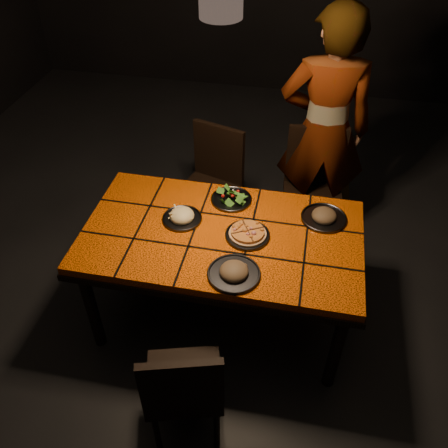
% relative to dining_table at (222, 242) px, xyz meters
% --- Properties ---
extents(room_shell, '(6.04, 7.04, 3.08)m').
position_rel_dining_table_xyz_m(room_shell, '(0.00, 0.00, 0.83)').
color(room_shell, black).
rests_on(room_shell, ground).
extents(dining_table, '(1.62, 0.92, 0.75)m').
position_rel_dining_table_xyz_m(dining_table, '(0.00, 0.00, 0.00)').
color(dining_table, '#FF5E08').
rests_on(dining_table, ground).
extents(chair_near, '(0.47, 0.47, 0.83)m').
position_rel_dining_table_xyz_m(chair_near, '(-0.02, -0.84, -0.19)').
color(chair_near, black).
rests_on(chair_near, ground).
extents(chair_far_left, '(0.51, 0.51, 0.90)m').
position_rel_dining_table_xyz_m(chair_far_left, '(-0.24, 0.83, -0.16)').
color(chair_far_left, black).
rests_on(chair_far_left, ground).
extents(chair_far_right, '(0.46, 0.46, 0.93)m').
position_rel_dining_table_xyz_m(chair_far_right, '(0.50, 0.89, -0.14)').
color(chair_far_right, black).
rests_on(chair_far_right, ground).
extents(diner, '(0.68, 0.48, 1.77)m').
position_rel_dining_table_xyz_m(diner, '(0.52, 1.03, 0.22)').
color(diner, brown).
rests_on(diner, ground).
extents(plate_pizza, '(0.29, 0.29, 0.04)m').
position_rel_dining_table_xyz_m(plate_pizza, '(0.15, -0.00, 0.10)').
color(plate_pizza, '#38383D').
rests_on(plate_pizza, dining_table).
extents(plate_pasta, '(0.24, 0.24, 0.08)m').
position_rel_dining_table_xyz_m(plate_pasta, '(-0.25, 0.07, 0.10)').
color(plate_pasta, '#38383D').
rests_on(plate_pasta, dining_table).
extents(plate_salad, '(0.25, 0.25, 0.07)m').
position_rel_dining_table_xyz_m(plate_salad, '(-0.00, 0.30, 0.10)').
color(plate_salad, '#38383D').
rests_on(plate_salad, dining_table).
extents(plate_mushroom_a, '(0.28, 0.28, 0.09)m').
position_rel_dining_table_xyz_m(plate_mushroom_a, '(0.13, -0.31, 0.10)').
color(plate_mushroom_a, '#38383D').
rests_on(plate_mushroom_a, dining_table).
extents(plate_mushroom_b, '(0.27, 0.27, 0.09)m').
position_rel_dining_table_xyz_m(plate_mushroom_b, '(0.57, 0.24, 0.10)').
color(plate_mushroom_b, '#38383D').
rests_on(plate_mushroom_b, dining_table).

